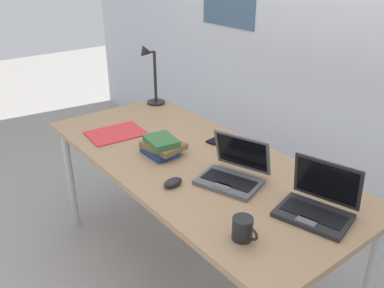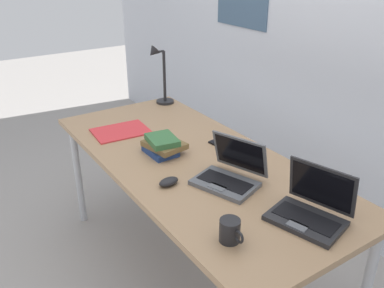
% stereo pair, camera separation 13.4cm
% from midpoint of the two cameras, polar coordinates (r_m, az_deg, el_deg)
% --- Properties ---
extents(ground_plane, '(12.00, 12.00, 0.00)m').
position_cam_midpoint_polar(ground_plane, '(2.49, -1.61, -17.34)').
color(ground_plane, gray).
extents(wall_back, '(6.00, 0.13, 2.60)m').
position_cam_midpoint_polar(wall_back, '(2.66, 18.22, 15.73)').
color(wall_back, silver).
rests_on(wall_back, ground_plane).
extents(desk, '(1.80, 0.80, 0.74)m').
position_cam_midpoint_polar(desk, '(2.09, -1.83, -3.42)').
color(desk, '#9E7A56').
rests_on(desk, ground_plane).
extents(desk_lamp, '(0.12, 0.18, 0.40)m').
position_cam_midpoint_polar(desk_lamp, '(2.76, -7.15, 9.32)').
color(desk_lamp, black).
rests_on(desk_lamp, desk).
extents(laptop_back_right, '(0.34, 0.32, 0.20)m').
position_cam_midpoint_polar(laptop_back_right, '(1.85, 3.66, -4.04)').
color(laptop_back_right, '#515459').
rests_on(laptop_back_right, desk).
extents(laptop_front_right, '(0.32, 0.29, 0.21)m').
position_cam_midpoint_polar(laptop_front_right, '(1.68, 14.85, -8.19)').
color(laptop_front_right, '#232326').
rests_on(laptop_front_right, desk).
extents(computer_mouse, '(0.06, 0.10, 0.03)m').
position_cam_midpoint_polar(computer_mouse, '(1.83, -4.77, -5.39)').
color(computer_mouse, black).
rests_on(computer_mouse, desk).
extents(cell_phone, '(0.08, 0.14, 0.01)m').
position_cam_midpoint_polar(cell_phone, '(2.26, 1.97, 0.58)').
color(cell_phone, black).
rests_on(cell_phone, desk).
extents(pill_bottle, '(0.04, 0.04, 0.08)m').
position_cam_midpoint_polar(pill_bottle, '(2.10, 3.03, -0.26)').
color(pill_bottle, gold).
rests_on(pill_bottle, desk).
extents(book_stack, '(0.22, 0.19, 0.09)m').
position_cam_midpoint_polar(book_stack, '(2.10, -6.07, -0.32)').
color(book_stack, navy).
rests_on(book_stack, desk).
extents(paper_folder_by_keyboard, '(0.25, 0.33, 0.01)m').
position_cam_midpoint_polar(paper_folder_by_keyboard, '(2.39, -12.12, 1.43)').
color(paper_folder_by_keyboard, red).
rests_on(paper_folder_by_keyboard, desk).
extents(coffee_mug, '(0.11, 0.08, 0.09)m').
position_cam_midpoint_polar(coffee_mug, '(1.50, 4.51, -11.71)').
color(coffee_mug, black).
rests_on(coffee_mug, desk).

